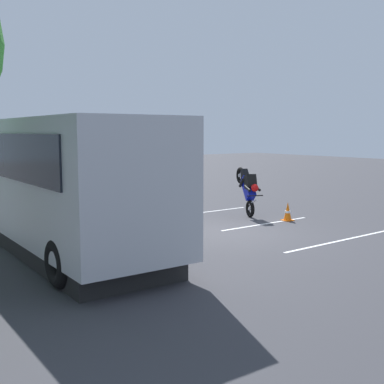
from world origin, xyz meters
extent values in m
plane|color=#38383D|center=(0.00, 0.00, 0.00)|extent=(80.00, 80.00, 0.00)
cube|color=#B7BABF|center=(1.09, 4.66, 1.85)|extent=(9.09, 2.72, 2.80)
cube|color=black|center=(5.56, 4.55, 2.41)|extent=(0.11, 2.10, 1.23)
cube|color=black|center=(1.06, 3.39, 2.41)|extent=(7.59, 0.23, 1.01)
cube|color=black|center=(1.13, 5.93, 2.41)|extent=(7.59, 0.23, 1.01)
cube|color=#1959B2|center=(1.06, 3.39, 1.29)|extent=(7.95, 0.22, 0.28)
cube|color=black|center=(1.09, 4.66, 0.23)|extent=(8.37, 2.50, 0.45)
torus|color=black|center=(4.23, 3.45, 0.50)|extent=(1.01, 0.34, 1.00)
torus|color=black|center=(-2.09, 3.60, 0.50)|extent=(1.01, 0.34, 1.00)
torus|color=black|center=(-2.04, 5.86, 0.50)|extent=(1.01, 0.34, 1.00)
cylinder|color=#473823|center=(0.38, 2.16, 0.47)|extent=(0.12, 0.12, 0.77)
cube|color=black|center=(0.38, 2.12, 0.05)|extent=(0.10, 0.26, 0.10)
cylinder|color=#473823|center=(0.22, 2.16, 0.47)|extent=(0.12, 0.12, 0.77)
cube|color=black|center=(0.22, 2.12, 0.05)|extent=(0.10, 0.26, 0.10)
cube|color=black|center=(0.30, 2.16, 1.18)|extent=(0.38, 0.28, 0.64)
cylinder|color=black|center=(0.54, 2.16, 1.20)|extent=(0.09, 0.09, 0.61)
sphere|color=tan|center=(0.54, 2.16, 0.89)|extent=(0.09, 0.09, 0.09)
cylinder|color=black|center=(0.06, 2.15, 1.20)|extent=(0.09, 0.09, 0.61)
sphere|color=tan|center=(0.06, 2.15, 0.89)|extent=(0.09, 0.09, 0.09)
sphere|color=tan|center=(0.30, 2.16, 1.64)|extent=(0.23, 0.23, 0.23)
cylinder|color=black|center=(1.53, 2.18, 0.45)|extent=(0.13, 0.13, 0.74)
cube|color=black|center=(1.53, 2.14, 0.05)|extent=(0.12, 0.27, 0.10)
cylinder|color=black|center=(1.37, 2.17, 0.45)|extent=(0.13, 0.13, 0.74)
cube|color=black|center=(1.37, 2.13, 0.05)|extent=(0.12, 0.27, 0.10)
cube|color=#D8F233|center=(1.45, 2.17, 1.12)|extent=(0.41, 0.32, 0.61)
cube|color=silver|center=(1.45, 2.17, 1.12)|extent=(0.42, 0.33, 0.06)
cylinder|color=#D8F233|center=(1.69, 2.20, 1.14)|extent=(0.10, 0.10, 0.58)
sphere|color=tan|center=(1.69, 2.20, 0.85)|extent=(0.10, 0.10, 0.09)
cylinder|color=#D8F233|center=(1.21, 2.15, 1.14)|extent=(0.10, 0.10, 0.58)
sphere|color=tan|center=(1.21, 2.15, 0.85)|extent=(0.10, 0.10, 0.09)
sphere|color=tan|center=(1.45, 2.17, 1.56)|extent=(0.24, 0.24, 0.22)
cylinder|color=black|center=(2.54, 2.15, 0.48)|extent=(0.12, 0.12, 0.79)
cube|color=black|center=(2.54, 2.11, 0.05)|extent=(0.10, 0.26, 0.10)
cylinder|color=black|center=(2.38, 2.14, 0.48)|extent=(0.12, 0.12, 0.79)
cube|color=black|center=(2.38, 2.10, 0.05)|extent=(0.10, 0.26, 0.10)
cube|color=maroon|center=(2.46, 2.14, 1.21)|extent=(0.38, 0.29, 0.66)
cylinder|color=maroon|center=(2.70, 2.15, 1.23)|extent=(0.09, 0.09, 0.63)
sphere|color=tan|center=(2.70, 2.15, 0.91)|extent=(0.09, 0.09, 0.09)
cylinder|color=maroon|center=(2.22, 2.14, 1.23)|extent=(0.09, 0.09, 0.63)
sphere|color=tan|center=(2.22, 2.14, 0.91)|extent=(0.09, 0.09, 0.09)
sphere|color=tan|center=(2.46, 2.14, 1.68)|extent=(0.24, 0.24, 0.24)
torus|color=black|center=(1.24, 2.71, 0.30)|extent=(0.60, 0.14, 0.60)
cylinder|color=silver|center=(1.24, 2.71, 0.30)|extent=(0.12, 0.10, 0.12)
torus|color=black|center=(-0.21, 2.69, 0.30)|extent=(0.60, 0.14, 0.60)
cylinder|color=silver|center=(-0.21, 2.69, 0.30)|extent=(0.12, 0.12, 0.12)
cylinder|color=silver|center=(1.19, 2.71, 0.65)|extent=(0.31, 0.06, 0.67)
cube|color=#0C19B2|center=(0.59, 2.71, 0.63)|extent=(0.84, 0.29, 0.36)
cube|color=black|center=(0.11, 2.70, 0.68)|extent=(0.52, 0.23, 0.20)
cylinder|color=silver|center=(0.23, 2.84, 0.42)|extent=(0.45, 0.09, 0.08)
cylinder|color=black|center=(1.14, 2.71, 0.95)|extent=(0.04, 0.58, 0.04)
torus|color=black|center=(1.49, -2.43, 0.30)|extent=(0.61, 0.34, 0.60)
cylinder|color=silver|center=(1.49, -2.43, 0.30)|extent=(0.15, 0.14, 0.12)
torus|color=black|center=(2.39, -2.78, 1.38)|extent=(0.84, 0.43, 0.85)
cylinder|color=silver|center=(2.39, -2.78, 1.38)|extent=(0.16, 0.16, 0.12)
cylinder|color=silver|center=(1.28, -2.34, 0.57)|extent=(0.65, 0.30, 0.29)
cube|color=#0C19B2|center=(1.67, -2.49, 1.01)|extent=(0.87, 0.56, 0.87)
cube|color=black|center=(1.93, -2.60, 1.40)|extent=(0.54, 0.38, 0.52)
cylinder|color=silver|center=(1.99, -2.77, 1.14)|extent=(0.36, 0.20, 0.39)
cylinder|color=black|center=(1.10, -2.27, 0.81)|extent=(0.24, 0.55, 0.04)
cube|color=black|center=(1.51, -2.43, 1.25)|extent=(0.56, 0.49, 0.53)
sphere|color=red|center=(1.13, -2.29, 1.07)|extent=(0.34, 0.34, 0.26)
cylinder|color=black|center=(1.40, -2.20, 1.04)|extent=(0.46, 0.25, 0.19)
cylinder|color=black|center=(1.91, -2.39, 1.17)|extent=(0.38, 0.23, 0.34)
cylinder|color=black|center=(1.27, -2.53, 1.04)|extent=(0.46, 0.25, 0.19)
cylinder|color=black|center=(1.78, -2.73, 1.17)|extent=(0.38, 0.23, 0.34)
cube|color=orange|center=(0.26, -2.98, 0.01)|extent=(0.34, 0.34, 0.03)
cone|color=orange|center=(0.26, -2.98, 0.33)|extent=(0.26, 0.26, 0.60)
cylinder|color=white|center=(0.26, -2.98, 0.30)|extent=(0.19, 0.19, 0.07)
cube|color=white|center=(-2.68, -2.00, 0.00)|extent=(0.13, 4.79, 0.01)
cube|color=white|center=(0.29, -2.00, 0.00)|extent=(0.13, 3.79, 0.01)
cube|color=white|center=(3.26, -2.00, 0.00)|extent=(0.12, 3.54, 0.01)
camera|label=1|loc=(-10.70, 9.20, 2.95)|focal=45.61mm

